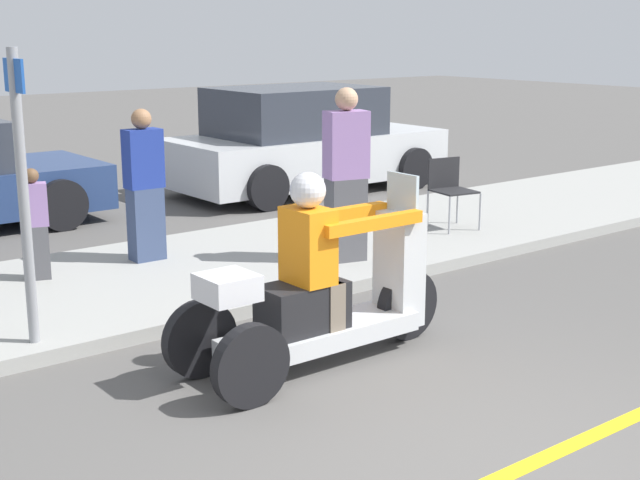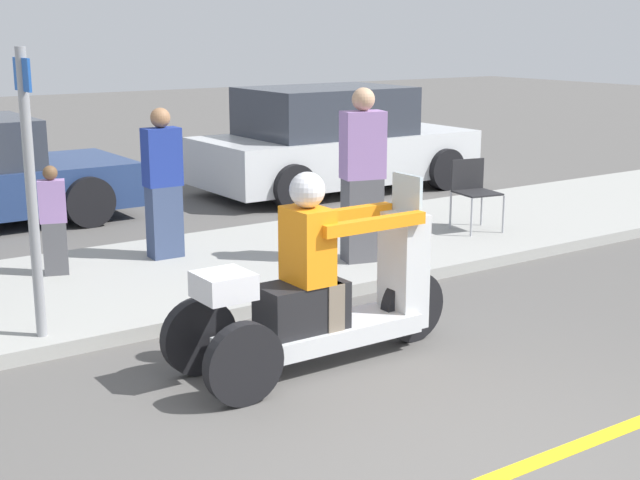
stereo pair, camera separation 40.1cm
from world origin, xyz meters
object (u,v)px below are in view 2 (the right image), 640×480
spectator_mid_group (362,179)px  spectator_end_of_line (54,222)px  spectator_far_back (163,186)px  street_sign (31,184)px  folding_chair_set_back (473,187)px  parked_car_lot_far (333,142)px  motorcycle_trike (321,296)px

spectator_mid_group → spectator_end_of_line: bearing=155.4°
spectator_far_back → spectator_end_of_line: (-1.16, -0.01, -0.23)m
street_sign → folding_chair_set_back: bearing=9.1°
spectator_mid_group → spectator_far_back: bearing=141.5°
spectator_far_back → folding_chair_set_back: spectator_far_back is taller
parked_car_lot_far → folding_chair_set_back: bearing=-98.0°
spectator_mid_group → spectator_far_back: 2.04m
spectator_mid_group → folding_chair_set_back: size_ratio=2.14×
spectator_far_back → parked_car_lot_far: (4.05, 2.72, -0.13)m
parked_car_lot_far → spectator_mid_group: bearing=-121.6°
folding_chair_set_back → parked_car_lot_far: size_ratio=0.19×
spectator_mid_group → street_sign: street_sign is taller
spectator_far_back → folding_chair_set_back: (3.55, -0.84, -0.24)m
spectator_far_back → parked_car_lot_far: bearing=33.9°
motorcycle_trike → spectator_far_back: 3.18m
motorcycle_trike → street_sign: street_sign is taller
motorcycle_trike → spectator_far_back: size_ratio=1.49×
spectator_mid_group → street_sign: (-3.43, -0.43, 0.35)m
folding_chair_set_back → street_sign: 5.50m
motorcycle_trike → spectator_mid_group: size_ratio=1.31×
spectator_mid_group → spectator_end_of_line: spectator_mid_group is taller
spectator_mid_group → parked_car_lot_far: 4.69m
motorcycle_trike → spectator_mid_group: (1.80, 1.88, 0.45)m
motorcycle_trike → parked_car_lot_far: parked_car_lot_far is taller
folding_chair_set_back → street_sign: bearing=-170.9°
parked_car_lot_far → street_sign: street_sign is taller
parked_car_lot_far → street_sign: (-5.89, -4.42, 0.58)m
spectator_mid_group → street_sign: 3.48m
spectator_far_back → spectator_mid_group: bearing=-38.5°
spectator_end_of_line → motorcycle_trike: bearing=-73.0°
motorcycle_trike → parked_car_lot_far: bearing=54.1°
spectator_far_back → folding_chair_set_back: 3.66m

